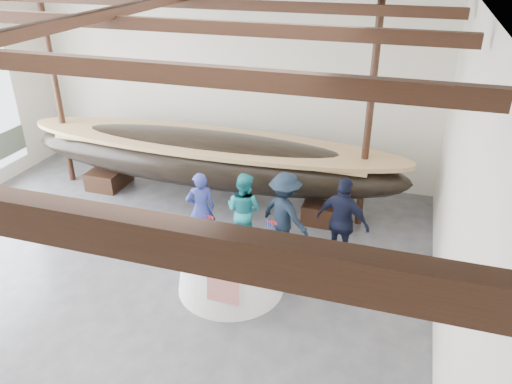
% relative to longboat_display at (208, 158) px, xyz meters
% --- Properties ---
extents(floor, '(10.00, 12.00, 0.01)m').
position_rel_longboat_display_xyz_m(floor, '(-0.16, -4.27, -1.03)').
color(floor, '#3D3D42').
rests_on(floor, ground).
extents(wall_back, '(10.00, 0.02, 4.50)m').
position_rel_longboat_display_xyz_m(wall_back, '(-0.16, 1.73, 1.22)').
color(wall_back, silver).
rests_on(wall_back, ground).
extents(wall_right, '(0.02, 12.00, 4.50)m').
position_rel_longboat_display_xyz_m(wall_right, '(4.84, -4.27, 1.22)').
color(wall_right, silver).
rests_on(wall_right, ground).
extents(ceiling, '(10.00, 12.00, 0.01)m').
position_rel_longboat_display_xyz_m(ceiling, '(-0.16, -4.27, 3.47)').
color(ceiling, white).
rests_on(ceiling, wall_back).
extents(pavilion_structure, '(9.80, 11.76, 4.50)m').
position_rel_longboat_display_xyz_m(pavilion_structure, '(-0.16, -3.52, 2.97)').
color(pavilion_structure, black).
rests_on(pavilion_structure, ground).
extents(longboat_display, '(8.64, 1.73, 1.62)m').
position_rel_longboat_display_xyz_m(longboat_display, '(0.00, 0.00, 0.00)').
color(longboat_display, black).
rests_on(longboat_display, ground).
extents(banquet_table, '(1.79, 1.79, 0.77)m').
position_rel_longboat_display_xyz_m(banquet_table, '(1.55, -2.82, -0.65)').
color(banquet_table, white).
rests_on(banquet_table, ground).
extents(tabletop_items, '(1.67, 0.97, 0.40)m').
position_rel_longboat_display_xyz_m(tabletop_items, '(1.55, -2.68, -0.12)').
color(tabletop_items, '#B81212').
rests_on(tabletop_items, banquet_table).
extents(guest_woman_blue, '(0.65, 0.60, 1.50)m').
position_rel_longboat_display_xyz_m(guest_woman_blue, '(0.54, -1.69, -0.28)').
color(guest_woman_blue, navy).
rests_on(guest_woman_blue, ground).
extents(guest_woman_teal, '(0.85, 0.73, 1.50)m').
position_rel_longboat_display_xyz_m(guest_woman_teal, '(1.33, -1.47, -0.29)').
color(guest_woman_teal, teal).
rests_on(guest_woman_teal, ground).
extents(guest_man_left, '(1.20, 1.02, 1.61)m').
position_rel_longboat_display_xyz_m(guest_man_left, '(2.13, -1.48, -0.23)').
color(guest_man_left, black).
rests_on(guest_man_left, ground).
extents(guest_man_right, '(1.07, 0.68, 1.69)m').
position_rel_longboat_display_xyz_m(guest_man_right, '(3.20, -1.53, -0.19)').
color(guest_man_right, black).
rests_on(guest_man_right, ground).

